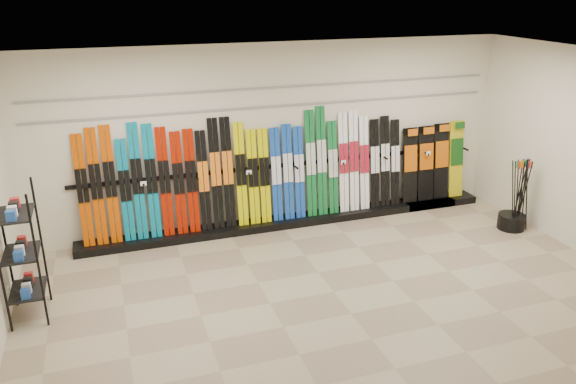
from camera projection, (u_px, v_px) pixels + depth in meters
name	position (u px, v px, depth m)	size (l,w,h in m)	color
floor	(334.00, 292.00, 7.46)	(8.00, 8.00, 0.00)	gray
back_wall	(276.00, 136.00, 9.14)	(8.00, 8.00, 0.00)	beige
ceiling	(341.00, 63.00, 6.40)	(8.00, 8.00, 0.00)	silver
ski_rack_base	(293.00, 220.00, 9.52)	(8.00, 0.40, 0.12)	black
skis	(250.00, 174.00, 9.06)	(5.36, 0.28, 1.83)	#C84700
snowboards	(433.00, 162.00, 10.13)	(1.24, 0.22, 1.39)	black
accessory_rack	(21.00, 254.00, 6.65)	(0.40, 0.60, 1.68)	black
pole_bin	(511.00, 221.00, 9.33)	(0.44, 0.44, 0.25)	black
ski_poles	(520.00, 195.00, 9.13)	(0.34, 0.23, 1.18)	black
slatwall_rail_0	(276.00, 106.00, 8.95)	(7.60, 0.02, 0.03)	gray
slatwall_rail_1	(276.00, 87.00, 8.84)	(7.60, 0.02, 0.03)	gray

